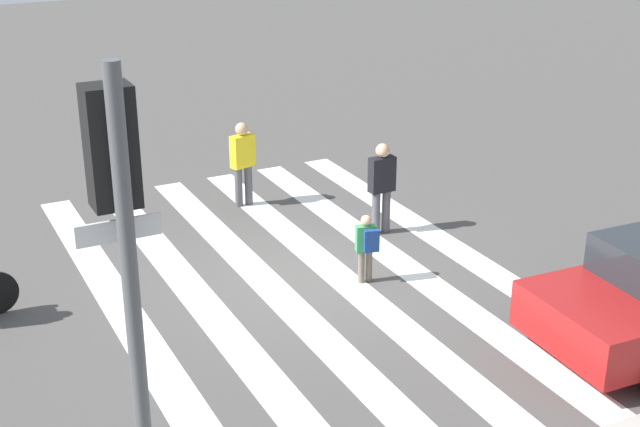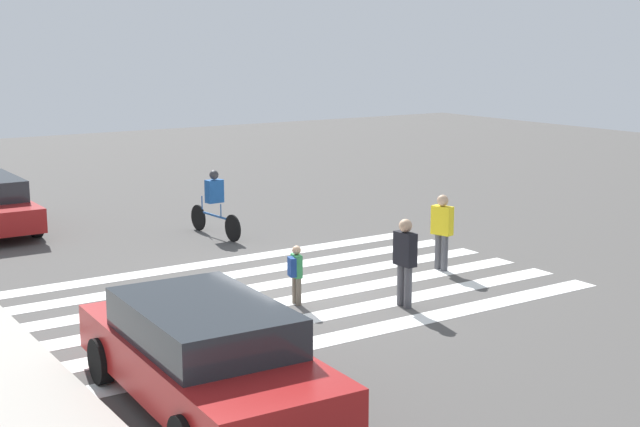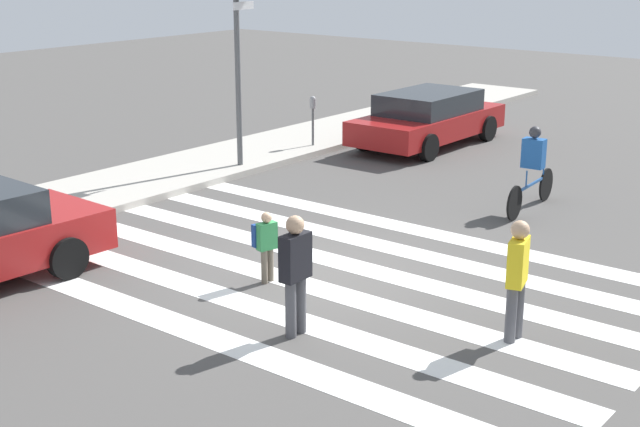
% 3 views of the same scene
% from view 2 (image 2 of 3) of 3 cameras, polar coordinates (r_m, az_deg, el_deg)
% --- Properties ---
extents(ground_plane, '(60.00, 60.00, 0.00)m').
position_cam_2_polar(ground_plane, '(16.88, -1.64, -4.93)').
color(ground_plane, '#4C4947').
extents(crosswalk_stripes, '(5.92, 10.00, 0.01)m').
position_cam_2_polar(crosswalk_stripes, '(16.87, -1.64, -4.91)').
color(crosswalk_stripes, white).
rests_on(crosswalk_stripes, ground_plane).
extents(pedestrian_child_with_backpack, '(0.44, 0.24, 1.58)m').
position_cam_2_polar(pedestrian_child_with_backpack, '(15.70, 5.46, -2.82)').
color(pedestrian_child_with_backpack, '#4C4C51').
rests_on(pedestrian_child_with_backpack, ground_plane).
extents(pedestrian_adult_tall_backpack, '(0.32, 0.30, 1.08)m').
position_cam_2_polar(pedestrian_adult_tall_backpack, '(15.81, -1.57, -3.67)').
color(pedestrian_adult_tall_backpack, '#6B6051').
rests_on(pedestrian_adult_tall_backpack, ground_plane).
extents(pedestrian_adult_blue_shirt, '(0.47, 0.30, 1.57)m').
position_cam_2_polar(pedestrian_adult_blue_shirt, '(18.29, 7.81, -0.91)').
color(pedestrian_adult_blue_shirt, '#4C4C51').
rests_on(pedestrian_adult_blue_shirt, ground_plane).
extents(cyclist_far_lane, '(2.22, 0.42, 1.60)m').
position_cam_2_polar(cyclist_far_lane, '(21.44, -6.77, 0.82)').
color(cyclist_far_lane, black).
rests_on(cyclist_far_lane, ground_plane).
extents(car_parked_silver_sedan, '(4.85, 2.12, 1.39)m').
position_cam_2_polar(car_parked_silver_sedan, '(11.58, -7.42, -8.87)').
color(car_parked_silver_sedan, maroon).
rests_on(car_parked_silver_sedan, ground_plane).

